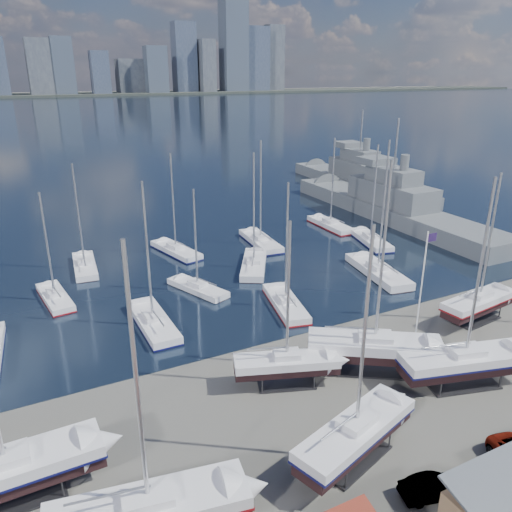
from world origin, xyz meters
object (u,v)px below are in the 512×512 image
naval_ship_west (358,181)px  flagpole (422,288)px  sailboat_cradle_0 (7,472)px  naval_ship_east (390,208)px

naval_ship_west → flagpole: bearing=149.2°
sailboat_cradle_0 → naval_ship_west: sailboat_cradle_0 is taller
naval_ship_west → flagpole: size_ratio=3.73×
sailboat_cradle_0 → flagpole: sailboat_cradle_0 is taller
naval_ship_east → flagpole: size_ratio=4.08×
naval_ship_east → naval_ship_west: size_ratio=1.09×
naval_ship_east → flagpole: naval_ship_east is taller
naval_ship_east → flagpole: (-28.49, -35.91, 5.01)m
naval_ship_east → flagpole: 46.11m
naval_ship_east → naval_ship_west: 22.78m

